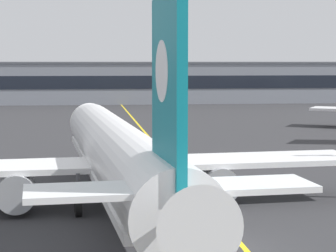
# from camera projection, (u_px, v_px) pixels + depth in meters

# --- Properties ---
(ground_plane) EXTENTS (400.00, 400.00, 0.00)m
(ground_plane) POSITION_uv_depth(u_px,v_px,m) (232.00, 247.00, 32.28)
(ground_plane) COLOR #2D2D30
(taxiway_centreline) EXTENTS (3.62, 179.97, 0.01)m
(taxiway_centreline) POSITION_uv_depth(u_px,v_px,m) (167.00, 158.00, 61.95)
(taxiway_centreline) COLOR yellow
(taxiway_centreline) RESTS_ON ground
(airliner_foreground) EXTENTS (32.31, 41.52, 11.65)m
(airliner_foreground) POSITION_uv_depth(u_px,v_px,m) (118.00, 155.00, 40.60)
(airliner_foreground) COLOR white
(airliner_foreground) RESTS_ON ground
(terminal_building) EXTENTS (117.72, 12.40, 9.13)m
(terminal_building) POSITION_uv_depth(u_px,v_px,m) (157.00, 82.00, 145.24)
(terminal_building) COLOR gray
(terminal_building) RESTS_ON ground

